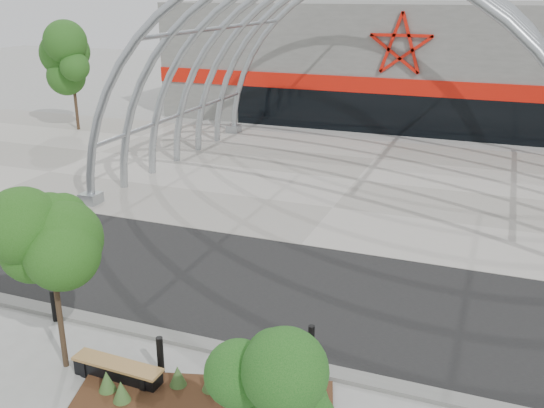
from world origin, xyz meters
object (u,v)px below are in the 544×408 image
object	(u,v)px
bench_1	(255,377)
bollard_2	(236,383)
street_tree_0	(51,252)
bench_0	(118,372)
street_tree_1	(270,397)

from	to	relation	value
bench_1	bollard_2	bearing A→B (deg)	-101.42
bollard_2	street_tree_0	bearing A→B (deg)	-177.50
bench_0	bollard_2	xyz separation A→B (m)	(2.98, 0.24, 0.31)
bench_0	bollard_2	bearing A→B (deg)	4.61
bench_1	bollard_2	world-z (taller)	bollard_2
street_tree_1	bollard_2	distance (m)	3.95
bench_0	bollard_2	distance (m)	3.01
bench_0	bollard_2	size ratio (longest dim) A/B	2.13
street_tree_1	bollard_2	size ratio (longest dim) A/B	3.36
bench_1	bollard_2	distance (m)	0.85
street_tree_0	street_tree_1	size ratio (longest dim) A/B	1.17
street_tree_1	street_tree_0	bearing A→B (deg)	158.34
bench_0	street_tree_0	bearing A→B (deg)	178.47
street_tree_1	bench_0	size ratio (longest dim) A/B	1.58
street_tree_0	bench_1	size ratio (longest dim) A/B	1.94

